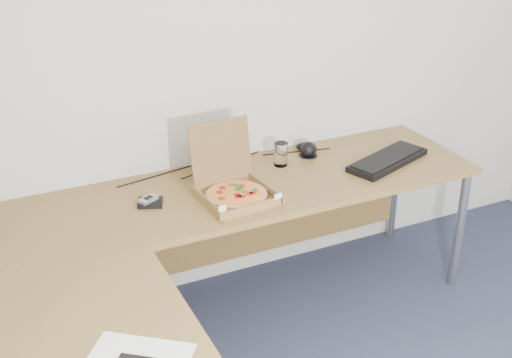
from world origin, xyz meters
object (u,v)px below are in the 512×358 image
desk (207,249)px  drinking_glass (281,154)px  wallet (150,203)px  pizza_box (235,190)px  keyboard (388,160)px

desk → drinking_glass: drinking_glass is taller
wallet → pizza_box: bearing=5.9°
pizza_box → drinking_glass: 0.44m
drinking_glass → wallet: (-0.75, -0.13, -0.05)m
pizza_box → drinking_glass: pizza_box is taller
desk → drinking_glass: bearing=41.5°
desk → wallet: (-0.11, 0.44, 0.04)m
keyboard → wallet: bearing=156.0°
drinking_glass → keyboard: 0.57m
desk → wallet: wallet is taller
keyboard → desk: bearing=176.7°
drinking_glass → wallet: size_ratio=1.12×
drinking_glass → wallet: bearing=-170.3°
keyboard → wallet: 1.28m
drinking_glass → wallet: drinking_glass is taller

